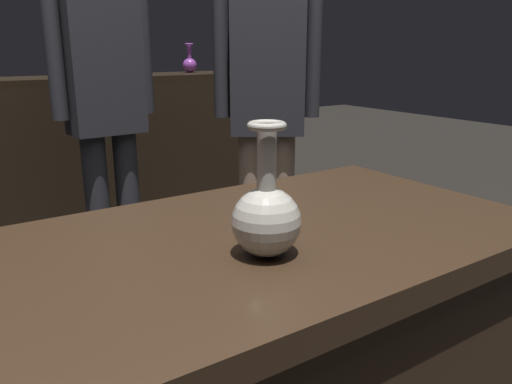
# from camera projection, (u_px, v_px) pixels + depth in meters

# --- Properties ---
(back_display_shelf) EXTENTS (2.60, 0.40, 0.99)m
(back_display_shelf) POSITION_uv_depth(u_px,v_px,m) (29.00, 170.00, 2.80)
(back_display_shelf) COLOR black
(back_display_shelf) RESTS_ON ground_plane
(vase_centerpiece) EXTENTS (0.12, 0.12, 0.23)m
(vase_centerpiece) POSITION_uv_depth(u_px,v_px,m) (266.00, 216.00, 0.86)
(vase_centerpiece) COLOR gray
(vase_centerpiece) RESTS_ON display_plinth
(shelf_vase_far_right) EXTENTS (0.09, 0.09, 0.18)m
(shelf_vase_far_right) POSITION_uv_depth(u_px,v_px,m) (190.00, 63.00, 3.25)
(shelf_vase_far_right) COLOR #7A388E
(shelf_vase_far_right) RESTS_ON back_display_shelf
(visitor_center_back) EXTENTS (0.47, 0.20, 1.56)m
(visitor_center_back) POSITION_uv_depth(u_px,v_px,m) (105.00, 101.00, 2.26)
(visitor_center_back) COLOR #232328
(visitor_center_back) RESTS_ON ground_plane
(visitor_near_right) EXTENTS (0.40, 0.33, 1.56)m
(visitor_near_right) POSITION_uv_depth(u_px,v_px,m) (267.00, 102.00, 2.26)
(visitor_near_right) COLOR #846B56
(visitor_near_right) RESTS_ON ground_plane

